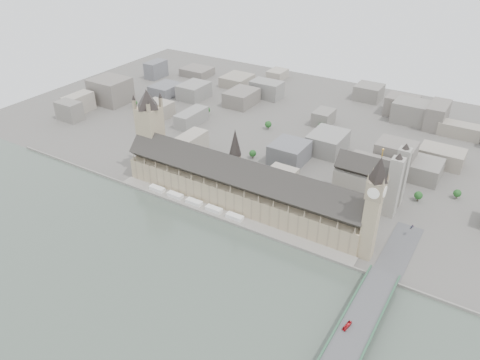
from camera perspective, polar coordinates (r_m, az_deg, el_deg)
The scene contains 15 objects.
ground at distance 475.95m, azimuth -1.21°, elevation -4.10°, with size 900.00×900.00×0.00m, color #595651.
river_thames at distance 382.12m, azimuth -15.30°, elevation -16.10°, with size 600.00×600.00×0.00m, color #4B584D.
embankment_wall at distance 464.92m, azimuth -2.22°, elevation -4.85°, with size 600.00×1.50×3.00m, color gray.
river_terrace at distance 470.26m, azimuth -1.71°, elevation -4.45°, with size 270.00×15.00×2.00m, color gray.
terrace_tents at distance 488.41m, azimuth -5.62°, elevation -2.69°, with size 118.00×7.00×4.00m.
palace_of_westminster at distance 477.42m, azimuth 0.04°, elevation -0.72°, with size 265.00×40.73×55.44m.
elizabeth_tower at distance 404.46m, azimuth 16.02°, elevation -2.53°, with size 17.00×17.00×107.50m.
victoria_tower at distance 533.10m, azimuth -10.89°, elevation 6.20°, with size 30.00×30.00×100.00m.
central_tower at distance 469.42m, azimuth -0.60°, elevation 3.63°, with size 13.00×13.00×48.00m.
westminster_bridge at distance 362.31m, azimuth 13.71°, elevation -17.92°, with size 25.00×325.00×10.25m, color #474749.
westminster_abbey at distance 499.43m, azimuth 15.59°, elevation -0.12°, with size 68.00×36.00×64.00m.
city_skyline_inland at distance 660.72m, azimuth 10.46°, elevation 7.75°, with size 720.00×360.00×38.00m, color gray, non-canonical shape.
park_trees at distance 519.28m, azimuth 1.43°, elevation 0.14°, with size 110.00×30.00×15.00m, color #174218, non-canonical shape.
red_bus_north at distance 358.31m, azimuth 12.92°, elevation -16.94°, with size 2.30×9.82×2.74m, color red.
car_approach at distance 467.31m, azimuth 20.20°, elevation -5.39°, with size 2.12×5.22×1.52m, color gray.
Camera 1 is at (213.77, -326.50, 272.46)m, focal length 35.00 mm.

